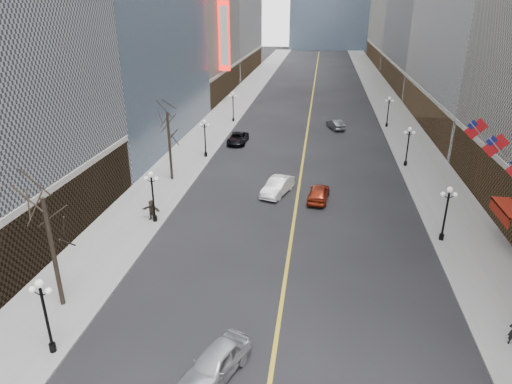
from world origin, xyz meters
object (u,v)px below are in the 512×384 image
(streetlamp_west_1, at_px, (152,191))
(car_sb_far, at_px, (336,124))
(streetlamp_east_2, at_px, (408,142))
(streetlamp_west_0, at_px, (44,309))
(streetlamp_east_1, at_px, (447,208))
(streetlamp_west_3, at_px, (233,104))
(streetlamp_east_3, at_px, (388,108))
(car_sb_mid, at_px, (319,193))
(car_nb_far, at_px, (238,138))
(streetlamp_west_2, at_px, (205,134))
(car_nb_near, at_px, (215,363))
(car_nb_mid, at_px, (278,186))

(streetlamp_west_1, height_order, car_sb_far, streetlamp_west_1)
(streetlamp_east_2, distance_m, streetlamp_west_0, 41.39)
(streetlamp_east_1, distance_m, streetlamp_west_1, 23.60)
(streetlamp_west_3, height_order, car_sb_far, streetlamp_west_3)
(streetlamp_east_3, relative_size, streetlamp_west_1, 1.00)
(streetlamp_east_1, bearing_deg, streetlamp_east_3, 90.00)
(streetlamp_west_0, relative_size, streetlamp_west_1, 1.00)
(streetlamp_east_2, relative_size, car_sb_far, 1.03)
(car_sb_mid, xyz_separation_m, car_sb_far, (2.12, 27.17, -0.05))
(streetlamp_west_1, xyz_separation_m, streetlamp_west_3, (0.00, 36.00, 0.00))
(streetlamp_west_3, relative_size, car_nb_far, 0.89)
(streetlamp_east_1, bearing_deg, car_sb_far, 102.72)
(streetlamp_east_2, distance_m, streetlamp_east_3, 18.00)
(streetlamp_east_3, xyz_separation_m, streetlamp_west_0, (-23.60, -52.00, 0.00))
(streetlamp_east_1, height_order, streetlamp_west_0, same)
(streetlamp_east_3, distance_m, car_nb_far, 23.86)
(streetlamp_west_2, bearing_deg, streetlamp_east_1, -37.33)
(streetlamp_east_3, xyz_separation_m, streetlamp_west_2, (-23.60, -18.00, 0.00))
(streetlamp_west_3, bearing_deg, car_nb_near, -80.22)
(streetlamp_east_3, bearing_deg, car_nb_far, -151.09)
(streetlamp_east_1, distance_m, streetlamp_east_2, 18.00)
(streetlamp_east_1, relative_size, car_nb_near, 0.96)
(streetlamp_east_1, xyz_separation_m, streetlamp_west_2, (-23.60, 18.00, 0.00))
(streetlamp_east_1, bearing_deg, streetlamp_west_3, 123.25)
(streetlamp_west_0, distance_m, car_sb_far, 52.49)
(streetlamp_east_3, relative_size, streetlamp_west_3, 1.00)
(car_nb_far, xyz_separation_m, car_sb_mid, (11.02, -17.71, 0.07))
(streetlamp_west_3, bearing_deg, car_nb_mid, -70.85)
(streetlamp_east_2, xyz_separation_m, streetlamp_west_0, (-23.60, -34.00, 0.00))
(car_nb_far, relative_size, car_sb_far, 1.16)
(streetlamp_east_2, xyz_separation_m, car_nb_near, (-14.58, -34.32, -2.10))
(streetlamp_east_3, height_order, car_nb_far, streetlamp_east_3)
(streetlamp_west_2, xyz_separation_m, car_sb_mid, (13.82, -11.20, -2.13))
(streetlamp_west_0, height_order, streetlamp_west_2, same)
(streetlamp_west_1, bearing_deg, streetlamp_west_0, -90.00)
(streetlamp_east_1, distance_m, streetlamp_west_0, 28.51)
(streetlamp_east_2, distance_m, car_sb_far, 17.85)
(streetlamp_east_1, relative_size, streetlamp_west_1, 1.00)
(streetlamp_west_1, bearing_deg, car_sb_far, 64.87)
(streetlamp_west_1, bearing_deg, car_nb_far, 83.48)
(streetlamp_west_3, distance_m, car_nb_far, 12.02)
(streetlamp_west_1, relative_size, car_nb_near, 0.96)
(streetlamp_east_3, height_order, streetlamp_west_0, same)
(streetlamp_east_2, distance_m, car_nb_mid, 17.30)
(streetlamp_east_2, height_order, streetlamp_east_3, same)
(streetlamp_west_0, bearing_deg, streetlamp_west_2, 90.00)
(car_nb_far, bearing_deg, streetlamp_east_1, -49.14)
(streetlamp_east_3, height_order, streetlamp_west_2, same)
(streetlamp_west_1, distance_m, streetlamp_west_3, 36.00)
(streetlamp_west_2, bearing_deg, streetlamp_west_1, -90.00)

